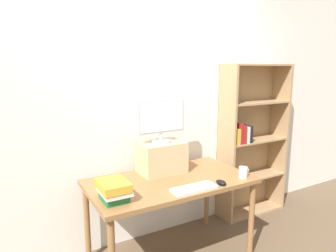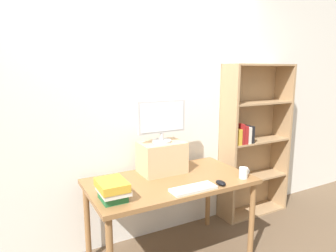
% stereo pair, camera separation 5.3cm
% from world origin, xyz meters
% --- Properties ---
extents(back_wall, '(7.00, 0.08, 2.60)m').
position_xyz_m(back_wall, '(0.00, 0.50, 1.30)').
color(back_wall, silver).
rests_on(back_wall, ground_plane).
extents(desk, '(1.39, 0.75, 0.74)m').
position_xyz_m(desk, '(0.00, 0.00, 0.67)').
color(desk, olive).
rests_on(desk, ground_plane).
extents(bookshelf_unit, '(0.84, 0.28, 1.72)m').
position_xyz_m(bookshelf_unit, '(1.25, 0.34, 0.87)').
color(bookshelf_unit, tan).
rests_on(bookshelf_unit, ground_plane).
extents(riser_box, '(0.40, 0.28, 0.28)m').
position_xyz_m(riser_box, '(0.02, 0.20, 0.88)').
color(riser_box, tan).
rests_on(riser_box, desk).
extents(computer_monitor, '(0.45, 0.17, 0.37)m').
position_xyz_m(computer_monitor, '(0.02, 0.20, 1.23)').
color(computer_monitor, '#B7B7BA').
rests_on(computer_monitor, riser_box).
extents(keyboard, '(0.37, 0.14, 0.02)m').
position_xyz_m(keyboard, '(0.05, -0.29, 0.75)').
color(keyboard, silver).
rests_on(keyboard, desk).
extents(computer_mouse, '(0.06, 0.10, 0.04)m').
position_xyz_m(computer_mouse, '(0.30, -0.30, 0.76)').
color(computer_mouse, black).
rests_on(computer_mouse, desk).
extents(book_stack, '(0.20, 0.26, 0.15)m').
position_xyz_m(book_stack, '(-0.56, -0.16, 0.82)').
color(book_stack, '#236B38').
rests_on(book_stack, desk).
extents(coffee_mug, '(0.10, 0.07, 0.09)m').
position_xyz_m(coffee_mug, '(0.57, -0.27, 0.79)').
color(coffee_mug, white).
rests_on(coffee_mug, desk).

